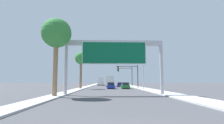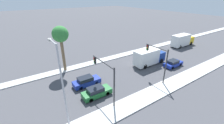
% 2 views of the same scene
% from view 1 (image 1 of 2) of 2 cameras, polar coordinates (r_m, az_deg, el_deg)
% --- Properties ---
extents(sidewalk_right, '(3.00, 120.00, 0.15)m').
position_cam_1_polar(sidewalk_right, '(66.00, 5.96, -7.73)').
color(sidewalk_right, '#BABABA').
rests_on(sidewalk_right, ground).
extents(median_strip_left, '(2.00, 120.00, 0.15)m').
position_cam_1_polar(median_strip_left, '(65.72, -7.24, -7.72)').
color(median_strip_left, '#BABABA').
rests_on(median_strip_left, ground).
extents(sign_gantry, '(13.35, 0.73, 7.36)m').
position_cam_1_polar(sign_gantry, '(23.60, 0.69, 3.24)').
color(sign_gantry, '#B2B2B7').
rests_on(sign_gantry, ground).
extents(car_far_left, '(1.74, 4.37, 1.53)m').
position_cam_1_polar(car_far_left, '(42.77, 4.35, -7.74)').
color(car_far_left, '#1E662D').
rests_on(car_far_left, ground).
extents(car_near_right, '(1.81, 4.31, 1.37)m').
position_cam_1_polar(car_near_right, '(60.70, 2.56, -7.35)').
color(car_near_right, navy).
rests_on(car_near_right, ground).
extents(car_near_center, '(1.76, 4.50, 1.55)m').
position_cam_1_polar(car_near_center, '(42.58, -0.39, -7.75)').
color(car_near_center, navy).
rests_on(car_near_center, ground).
extents(truck_box_primary, '(2.39, 7.49, 3.36)m').
position_cam_1_polar(truck_box_primary, '(56.93, -0.72, -6.37)').
color(truck_box_primary, navy).
rests_on(truck_box_primary, ground).
extents(truck_box_secondary, '(2.39, 8.03, 3.38)m').
position_cam_1_polar(truck_box_secondary, '(74.25, -3.66, -6.31)').
color(truck_box_secondary, yellow).
rests_on(truck_box_secondary, ground).
extents(traffic_light_near_intersection, '(5.51, 0.32, 5.82)m').
position_cam_1_polar(traffic_light_near_intersection, '(43.84, 6.02, -3.36)').
color(traffic_light_near_intersection, '#2D2D30').
rests_on(traffic_light_near_intersection, ground).
extents(traffic_light_mid_block, '(4.64, 0.32, 6.08)m').
position_cam_1_polar(traffic_light_mid_block, '(53.80, 4.97, -3.78)').
color(traffic_light_mid_block, '#2D2D30').
rests_on(traffic_light_mid_block, ground).
extents(palm_tree_foreground, '(3.59, 3.59, 9.50)m').
position_cam_1_polar(palm_tree_foreground, '(22.54, -17.68, 8.57)').
color(palm_tree_foreground, '#8C704C').
rests_on(palm_tree_foreground, ground).
extents(palm_tree_background, '(2.91, 2.91, 8.73)m').
position_cam_1_polar(palm_tree_background, '(42.07, -10.08, 0.85)').
color(palm_tree_background, brown).
rests_on(palm_tree_background, ground).
extents(street_lamp_right, '(2.80, 0.28, 9.89)m').
position_cam_1_polar(street_lamp_right, '(38.16, 9.66, -0.24)').
color(street_lamp_right, '#B2B2B7').
rests_on(street_lamp_right, ground).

